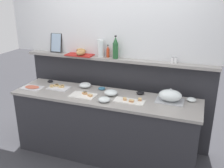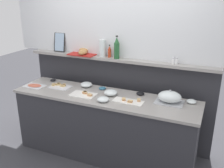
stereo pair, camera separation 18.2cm
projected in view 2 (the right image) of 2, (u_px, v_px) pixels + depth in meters
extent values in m
plane|color=#38383D|center=(120.00, 134.00, 4.15)|extent=(12.00, 12.00, 0.00)
cube|color=#2D2D33|center=(104.00, 127.00, 3.48)|extent=(2.44, 0.60, 0.87)
cube|color=gray|center=(104.00, 97.00, 3.33)|extent=(2.48, 0.64, 0.03)
cube|color=#2D2D33|center=(118.00, 100.00, 3.84)|extent=(2.77, 0.08, 1.27)
cube|color=gray|center=(117.00, 59.00, 3.58)|extent=(2.77, 0.22, 0.04)
cube|color=silver|center=(119.00, 10.00, 3.41)|extent=(3.37, 0.08, 1.29)
cube|color=silver|center=(60.00, 87.00, 3.62)|extent=(0.30, 0.20, 0.01)
cube|color=tan|center=(54.00, 85.00, 3.65)|extent=(0.05, 0.07, 0.01)
cube|color=#E5C666|center=(54.00, 85.00, 3.65)|extent=(0.05, 0.07, 0.01)
cube|color=tan|center=(54.00, 84.00, 3.65)|extent=(0.05, 0.07, 0.01)
cube|color=tan|center=(63.00, 86.00, 3.62)|extent=(0.06, 0.05, 0.01)
cube|color=#E5C666|center=(63.00, 86.00, 3.61)|extent=(0.06, 0.05, 0.01)
cube|color=tan|center=(63.00, 85.00, 3.61)|extent=(0.06, 0.05, 0.01)
cube|color=tan|center=(59.00, 84.00, 3.68)|extent=(0.07, 0.07, 0.01)
cube|color=#E5C666|center=(59.00, 84.00, 3.68)|extent=(0.07, 0.07, 0.01)
cube|color=tan|center=(59.00, 83.00, 3.67)|extent=(0.07, 0.07, 0.01)
cube|color=tan|center=(64.00, 85.00, 3.64)|extent=(0.06, 0.07, 0.01)
cube|color=#E5C666|center=(64.00, 85.00, 3.64)|extent=(0.06, 0.07, 0.01)
cube|color=tan|center=(64.00, 84.00, 3.63)|extent=(0.06, 0.07, 0.01)
cube|color=tan|center=(58.00, 85.00, 3.67)|extent=(0.07, 0.06, 0.01)
cube|color=#E5C666|center=(58.00, 84.00, 3.67)|extent=(0.07, 0.06, 0.01)
cube|color=tan|center=(58.00, 84.00, 3.67)|extent=(0.07, 0.06, 0.01)
cube|color=white|center=(128.00, 101.00, 3.13)|extent=(0.38, 0.16, 0.01)
cube|color=tan|center=(130.00, 102.00, 3.09)|extent=(0.06, 0.04, 0.01)
cube|color=#B24738|center=(130.00, 101.00, 3.09)|extent=(0.06, 0.04, 0.01)
cube|color=tan|center=(130.00, 101.00, 3.09)|extent=(0.06, 0.04, 0.01)
cube|color=tan|center=(124.00, 100.00, 3.15)|extent=(0.06, 0.07, 0.01)
cube|color=#B24738|center=(124.00, 99.00, 3.15)|extent=(0.06, 0.07, 0.01)
cube|color=tan|center=(124.00, 99.00, 3.15)|extent=(0.06, 0.07, 0.01)
cube|color=tan|center=(139.00, 101.00, 3.13)|extent=(0.05, 0.07, 0.01)
cube|color=#B24738|center=(139.00, 100.00, 3.12)|extent=(0.05, 0.07, 0.01)
cube|color=tan|center=(139.00, 99.00, 3.12)|extent=(0.05, 0.07, 0.01)
cube|color=white|center=(83.00, 95.00, 3.34)|extent=(0.33, 0.22, 0.01)
cube|color=tan|center=(90.00, 96.00, 3.29)|extent=(0.07, 0.06, 0.01)
cube|color=#D1664C|center=(90.00, 95.00, 3.28)|extent=(0.07, 0.06, 0.01)
cube|color=tan|center=(90.00, 94.00, 3.28)|extent=(0.07, 0.06, 0.01)
cube|color=tan|center=(85.00, 93.00, 3.36)|extent=(0.07, 0.07, 0.01)
cube|color=#D1664C|center=(85.00, 93.00, 3.36)|extent=(0.07, 0.07, 0.01)
cube|color=tan|center=(85.00, 92.00, 3.36)|extent=(0.07, 0.07, 0.01)
cube|color=tan|center=(85.00, 93.00, 3.37)|extent=(0.06, 0.07, 0.01)
cube|color=#D1664C|center=(85.00, 92.00, 3.37)|extent=(0.06, 0.07, 0.01)
cube|color=tan|center=(85.00, 92.00, 3.37)|extent=(0.06, 0.07, 0.01)
cube|color=silver|center=(35.00, 86.00, 3.65)|extent=(0.29, 0.19, 0.01)
ellipsoid|color=#D1664C|center=(35.00, 85.00, 3.64)|extent=(0.21, 0.13, 0.01)
cube|color=#B7BABF|center=(169.00, 102.00, 3.11)|extent=(0.34, 0.24, 0.01)
ellipsoid|color=silver|center=(170.00, 97.00, 3.08)|extent=(0.28, 0.23, 0.14)
sphere|color=#B7BABF|center=(170.00, 91.00, 3.05)|extent=(0.02, 0.02, 0.02)
ellipsoid|color=silver|center=(86.00, 84.00, 3.62)|extent=(0.17, 0.17, 0.07)
ellipsoid|color=#599959|center=(86.00, 85.00, 3.63)|extent=(0.13, 0.13, 0.04)
ellipsoid|color=silver|center=(103.00, 99.00, 3.13)|extent=(0.15, 0.15, 0.06)
ellipsoid|color=#F28C4C|center=(103.00, 100.00, 3.14)|extent=(0.12, 0.12, 0.04)
ellipsoid|color=silver|center=(191.00, 101.00, 3.09)|extent=(0.12, 0.12, 0.05)
ellipsoid|color=#BF4C3F|center=(191.00, 102.00, 3.09)|extent=(0.09, 0.09, 0.03)
ellipsoid|color=silver|center=(111.00, 93.00, 3.33)|extent=(0.18, 0.18, 0.07)
ellipsoid|color=#E5CC66|center=(111.00, 93.00, 3.33)|extent=(0.14, 0.14, 0.04)
ellipsoid|color=black|center=(140.00, 93.00, 3.35)|extent=(0.10, 0.10, 0.04)
ellipsoid|color=black|center=(53.00, 80.00, 3.86)|extent=(0.08, 0.08, 0.03)
ellipsoid|color=teal|center=(102.00, 88.00, 3.53)|extent=(0.10, 0.10, 0.03)
cylinder|color=#23562D|center=(117.00, 51.00, 3.49)|extent=(0.08, 0.08, 0.22)
cone|color=#23562D|center=(117.00, 40.00, 3.43)|extent=(0.06, 0.06, 0.08)
cylinder|color=black|center=(117.00, 36.00, 3.42)|extent=(0.03, 0.03, 0.02)
cylinder|color=red|center=(110.00, 53.00, 3.58)|extent=(0.04, 0.04, 0.12)
cone|color=red|center=(109.00, 47.00, 3.55)|extent=(0.04, 0.04, 0.04)
cylinder|color=black|center=(109.00, 45.00, 3.54)|extent=(0.02, 0.02, 0.02)
cylinder|color=white|center=(173.00, 61.00, 3.24)|extent=(0.03, 0.03, 0.08)
cylinder|color=#B7BABF|center=(173.00, 58.00, 3.23)|extent=(0.03, 0.03, 0.01)
cylinder|color=white|center=(177.00, 61.00, 3.22)|extent=(0.03, 0.03, 0.08)
cylinder|color=#B7BABF|center=(177.00, 58.00, 3.21)|extent=(0.03, 0.03, 0.01)
cube|color=#B2231E|center=(83.00, 54.00, 3.74)|extent=(0.40, 0.26, 0.02)
ellipsoid|color=#B7844C|center=(84.00, 52.00, 3.71)|extent=(0.15, 0.16, 0.07)
ellipsoid|color=tan|center=(82.00, 52.00, 3.68)|extent=(0.11, 0.13, 0.06)
ellipsoid|color=#AD7A47|center=(84.00, 50.00, 3.78)|extent=(0.14, 0.10, 0.07)
ellipsoid|color=#B7844C|center=(83.00, 50.00, 3.79)|extent=(0.18, 0.15, 0.07)
ellipsoid|color=#AD7A47|center=(83.00, 53.00, 3.65)|extent=(0.14, 0.17, 0.07)
cube|color=black|center=(60.00, 42.00, 3.89)|extent=(0.19, 0.07, 0.30)
cube|color=#99B2CC|center=(59.00, 42.00, 3.88)|extent=(0.16, 0.05, 0.27)
cylinder|color=silver|center=(102.00, 48.00, 3.59)|extent=(0.09, 0.09, 0.24)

